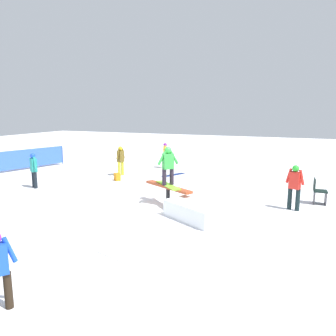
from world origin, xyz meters
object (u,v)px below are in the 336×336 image
at_px(bystander_yellow, 165,154).
at_px(backpack_on_snow, 117,177).
at_px(bystander_red, 295,185).
at_px(bystander_brown, 121,159).
at_px(main_rider_on_rail, 168,167).
at_px(bystander_teal, 34,168).
at_px(rail_feature, 168,189).
at_px(loose_snowboard_navy, 173,175).
at_px(folding_chair, 319,192).
at_px(loose_snowboard_white, 113,254).

xyz_separation_m(bystander_yellow, backpack_on_snow, (0.76, 3.80, -0.62)).
relative_size(bystander_yellow, backpack_on_snow, 4.12).
height_order(bystander_red, bystander_brown, bystander_red).
height_order(bystander_brown, backpack_on_snow, bystander_brown).
relative_size(bystander_red, backpack_on_snow, 4.32).
distance_m(main_rider_on_rail, bystander_brown, 5.61).
xyz_separation_m(bystander_yellow, bystander_teal, (3.18, 6.32, 0.03)).
distance_m(rail_feature, bystander_teal, 6.10).
height_order(bystander_teal, backpack_on_snow, bystander_teal).
distance_m(bystander_red, loose_snowboard_navy, 6.89).
bearing_deg(loose_snowboard_navy, backpack_on_snow, 164.75).
relative_size(main_rider_on_rail, bystander_red, 0.89).
bearing_deg(bystander_red, main_rider_on_rail, 36.72).
bearing_deg(folding_chair, bystander_yellow, 56.38).
height_order(main_rider_on_rail, bystander_yellow, main_rider_on_rail).
bearing_deg(loose_snowboard_navy, rail_feature, -134.06).
bearing_deg(loose_snowboard_white, rail_feature, 111.32).
bearing_deg(main_rider_on_rail, loose_snowboard_navy, -26.53).
relative_size(bystander_brown, backpack_on_snow, 4.26).
bearing_deg(bystander_yellow, loose_snowboard_navy, 13.97).
bearing_deg(bystander_brown, loose_snowboard_navy, 121.72).
height_order(loose_snowboard_white, backpack_on_snow, backpack_on_snow).
relative_size(bystander_red, bystander_brown, 1.01).
relative_size(bystander_brown, loose_snowboard_navy, 1.08).
bearing_deg(bystander_teal, backpack_on_snow, -103.58).
height_order(bystander_teal, folding_chair, bystander_teal).
xyz_separation_m(rail_feature, loose_snowboard_white, (-0.33, 4.01, -0.57)).
xyz_separation_m(bystander_yellow, folding_chair, (-7.60, 4.37, -0.37)).
distance_m(bystander_yellow, loose_snowboard_white, 11.06).
height_order(bystander_red, backpack_on_snow, bystander_red).
distance_m(bystander_yellow, folding_chair, 8.77).
distance_m(bystander_teal, loose_snowboard_navy, 6.42).
height_order(rail_feature, loose_snowboard_navy, rail_feature).
bearing_deg(rail_feature, backpack_on_snow, -8.19).
bearing_deg(rail_feature, folding_chair, -126.59).
relative_size(rail_feature, bystander_brown, 1.40).
bearing_deg(rail_feature, main_rider_on_rail, 0.00).
relative_size(main_rider_on_rail, folding_chair, 1.49).
relative_size(rail_feature, main_rider_on_rail, 1.55).
distance_m(main_rider_on_rail, bystander_yellow, 7.18).
bearing_deg(backpack_on_snow, bystander_teal, -98.48).
relative_size(loose_snowboard_white, backpack_on_snow, 4.48).
xyz_separation_m(main_rider_on_rail, bystander_yellow, (2.91, -6.54, -0.54)).
xyz_separation_m(bystander_teal, bystander_red, (-10.02, -0.90, 0.01)).
distance_m(main_rider_on_rail, bystander_red, 4.11).
relative_size(bystander_red, loose_snowboard_navy, 1.10).
relative_size(bystander_red, folding_chair, 1.67).
xyz_separation_m(rail_feature, bystander_brown, (4.09, -3.79, 0.23)).
xyz_separation_m(bystander_brown, loose_snowboard_white, (-4.43, 7.80, -0.80)).
relative_size(bystander_teal, bystander_red, 0.99).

